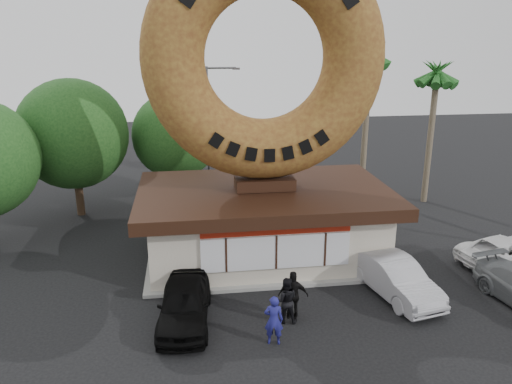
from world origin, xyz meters
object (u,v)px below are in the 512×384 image
object	(u,v)px
person_center	(286,300)
car_silver	(395,277)
car_black	(184,303)
person_left	(274,320)
donut_shop	(264,220)
giant_donut	(265,59)
car_white	(507,251)
street_lamp	(210,124)
person_right	(293,295)

from	to	relation	value
person_center	car_silver	size ratio (longest dim) A/B	0.38
person_center	car_black	bearing A→B (deg)	1.47
person_left	donut_shop	bearing A→B (deg)	-86.50
giant_donut	person_left	xyz separation A→B (m)	(-0.76, -6.85, -8.01)
donut_shop	person_center	bearing A→B (deg)	-91.09
person_left	car_white	size ratio (longest dim) A/B	0.38
person_center	car_white	bearing A→B (deg)	-154.27
donut_shop	giant_donut	size ratio (longest dim) A/B	1.10
person_left	car_white	bearing A→B (deg)	-148.78
giant_donut	person_center	xyz separation A→B (m)	(-0.11, -5.62, -8.03)
street_lamp	car_black	size ratio (longest dim) A/B	1.83
car_silver	person_center	bearing A→B (deg)	-176.72
giant_donut	car_silver	xyz separation A→B (m)	(4.53, -4.31, -8.14)
person_center	car_white	xyz separation A→B (m)	(10.67, 3.21, -0.23)
donut_shop	street_lamp	xyz separation A→B (m)	(-1.86, 10.02, 2.72)
giant_donut	car_white	world-z (taller)	giant_donut
giant_donut	car_white	bearing A→B (deg)	-12.87
person_left	person_center	size ratio (longest dim) A/B	1.01
person_left	person_right	size ratio (longest dim) A/B	0.95
person_left	car_black	size ratio (longest dim) A/B	0.40
street_lamp	donut_shop	bearing A→B (deg)	-79.50
person_right	car_silver	xyz separation A→B (m)	(4.32, 1.09, -0.17)
donut_shop	person_right	distance (m)	5.46
car_black	car_silver	distance (m)	8.23
person_left	car_silver	xyz separation A→B (m)	(5.28, 2.54, -0.12)
donut_shop	car_white	xyz separation A→B (m)	(10.56, -2.40, -1.13)
car_silver	donut_shop	bearing A→B (deg)	123.99
car_white	giant_donut	bearing A→B (deg)	65.23
giant_donut	car_silver	bearing A→B (deg)	-43.59
car_black	car_white	xyz separation A→B (m)	(14.23, 2.74, -0.11)
person_center	car_white	world-z (taller)	person_center
donut_shop	giant_donut	xyz separation A→B (m)	(0.00, 0.02, 7.12)
car_black	street_lamp	bearing A→B (deg)	88.01
person_center	car_black	distance (m)	3.59
person_right	car_white	bearing A→B (deg)	-152.32
person_right	car_black	bearing A→B (deg)	7.84
donut_shop	person_left	size ratio (longest dim) A/B	6.43
donut_shop	person_left	world-z (taller)	donut_shop
person_right	car_silver	size ratio (longest dim) A/B	0.40
giant_donut	car_silver	world-z (taller)	giant_donut
person_right	car_black	size ratio (longest dim) A/B	0.42
giant_donut	person_right	xyz separation A→B (m)	(0.21, -5.40, -7.97)
person_left	car_silver	bearing A→B (deg)	-144.48
car_silver	car_white	world-z (taller)	car_silver
car_silver	street_lamp	bearing A→B (deg)	101.51
car_silver	car_black	bearing A→B (deg)	173.33
giant_donut	person_left	world-z (taller)	giant_donut
giant_donut	street_lamp	xyz separation A→B (m)	(-1.86, 10.00, -4.40)
giant_donut	car_black	bearing A→B (deg)	-125.46
person_right	street_lamp	bearing A→B (deg)	-70.79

